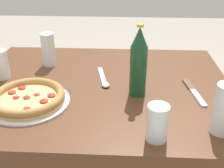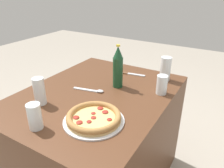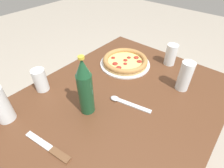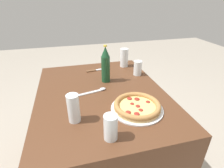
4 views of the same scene
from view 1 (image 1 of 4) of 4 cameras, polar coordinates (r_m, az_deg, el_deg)
The scene contains 9 objects.
table at distance 1.35m, azimuth -2.06°, elevation -14.13°, with size 1.05×0.82×0.74m.
pizza_margherita at distance 1.04m, azimuth -16.63°, elevation -2.78°, with size 0.29×0.29×0.04m.
glass_lemonade at distance 1.32m, azimuth -12.76°, elevation 6.50°, with size 0.06×0.06×0.15m.
glass_mango_juice at distance 0.82m, azimuth 9.19°, elevation -8.01°, with size 0.06×0.06×0.11m.
glass_red_wine at distance 0.90m, azimuth 21.86°, elevation -5.31°, with size 0.07×0.07×0.16m.
glass_orange_juice at distance 1.25m, azimuth -21.66°, elevation 3.42°, with size 0.06×0.06×0.12m.
beer_bottle at distance 1.02m, azimuth 5.41°, elevation 4.34°, with size 0.06×0.06×0.27m.
knife at distance 1.13m, azimuth 16.16°, elevation -1.34°, with size 0.06×0.21×0.01m.
spoon at distance 1.16m, azimuth -1.61°, elevation 0.78°, with size 0.07×0.20×0.01m.
Camera 1 is at (-0.10, 1.00, 1.27)m, focal length 45.00 mm.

